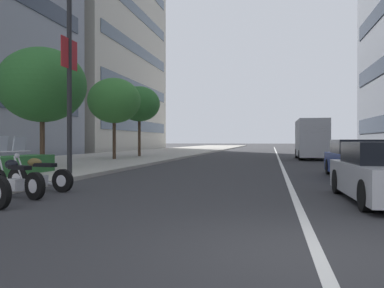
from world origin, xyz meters
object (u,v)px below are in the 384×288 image
(car_lead_in_lane, at_px, (357,160))
(street_tree_by_lamp_post, at_px, (114,101))
(street_tree_near_plaza_corner, at_px, (42,85))
(motorcycle_mid_row, at_px, (15,179))
(motorcycle_far_end_row, at_px, (38,175))
(street_tree_mid_sidewalk, at_px, (139,104))
(delivery_van_ahead, at_px, (311,138))
(street_lamp_with_banners, at_px, (80,48))

(car_lead_in_lane, distance_m, street_tree_by_lamp_post, 17.29)
(street_tree_near_plaza_corner, distance_m, street_tree_by_lamp_post, 9.29)
(street_tree_by_lamp_post, bearing_deg, car_lead_in_lane, -128.47)
(motorcycle_mid_row, xyz_separation_m, motorcycle_far_end_row, (1.30, 0.13, -0.01))
(street_tree_near_plaza_corner, relative_size, street_tree_mid_sidewalk, 0.98)
(street_tree_near_plaza_corner, bearing_deg, motorcycle_mid_row, -154.30)
(delivery_van_ahead, relative_size, street_tree_near_plaza_corner, 1.11)
(motorcycle_mid_row, bearing_deg, delivery_van_ahead, -85.95)
(car_lead_in_lane, bearing_deg, street_tree_near_plaza_corner, 84.72)
(motorcycle_far_end_row, distance_m, car_lead_in_lane, 10.94)
(motorcycle_far_end_row, bearing_deg, car_lead_in_lane, -135.87)
(street_tree_near_plaza_corner, height_order, street_tree_mid_sidewalk, street_tree_mid_sidewalk)
(street_tree_near_plaza_corner, height_order, street_tree_by_lamp_post, street_tree_near_plaza_corner)
(street_lamp_with_banners, bearing_deg, motorcycle_far_end_row, -170.30)
(car_lead_in_lane, distance_m, street_tree_near_plaza_corner, 13.61)
(motorcycle_far_end_row, xyz_separation_m, street_tree_by_lamp_post, (16.36, 4.01, 3.56))
(motorcycle_mid_row, distance_m, street_tree_mid_sidewalk, 23.69)
(motorcycle_far_end_row, height_order, street_tree_mid_sidewalk, street_tree_mid_sidewalk)
(street_lamp_with_banners, bearing_deg, delivery_van_ahead, -29.08)
(street_tree_near_plaza_corner, bearing_deg, street_tree_by_lamp_post, 0.69)
(delivery_van_ahead, bearing_deg, street_tree_by_lamp_post, 111.89)
(street_tree_by_lamp_post, relative_size, street_tree_mid_sidewalk, 0.98)
(car_lead_in_lane, distance_m, street_tree_mid_sidewalk, 21.01)
(motorcycle_far_end_row, distance_m, street_tree_mid_sidewalk, 22.41)
(motorcycle_far_end_row, relative_size, street_tree_mid_sidewalk, 0.39)
(street_tree_mid_sidewalk, bearing_deg, street_lamp_with_banners, -169.50)
(street_tree_near_plaza_corner, bearing_deg, car_lead_in_lane, -95.51)
(delivery_van_ahead, distance_m, street_lamp_with_banners, 20.30)
(motorcycle_mid_row, height_order, delivery_van_ahead, delivery_van_ahead)
(motorcycle_mid_row, bearing_deg, street_tree_near_plaza_corner, -39.03)
(street_tree_near_plaza_corner, xyz_separation_m, street_tree_mid_sidewalk, (14.65, 0.07, 0.37))
(street_tree_near_plaza_corner, bearing_deg, delivery_van_ahead, -41.62)
(motorcycle_far_end_row, xyz_separation_m, delivery_van_ahead, (21.63, -9.04, 1.09))
(motorcycle_far_end_row, height_order, delivery_van_ahead, delivery_van_ahead)
(delivery_van_ahead, bearing_deg, street_lamp_with_banners, 150.80)
(car_lead_in_lane, xyz_separation_m, street_tree_mid_sidewalk, (15.92, 13.24, 3.56))
(motorcycle_mid_row, height_order, street_lamp_with_banners, street_lamp_with_banners)
(motorcycle_mid_row, height_order, car_lead_in_lane, motorcycle_mid_row)
(street_tree_by_lamp_post, bearing_deg, street_lamp_with_banners, -164.89)
(motorcycle_mid_row, xyz_separation_m, car_lead_in_lane, (7.10, -9.14, 0.22))
(street_tree_near_plaza_corner, distance_m, street_tree_mid_sidewalk, 14.66)
(motorcycle_far_end_row, relative_size, street_tree_by_lamp_post, 0.40)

